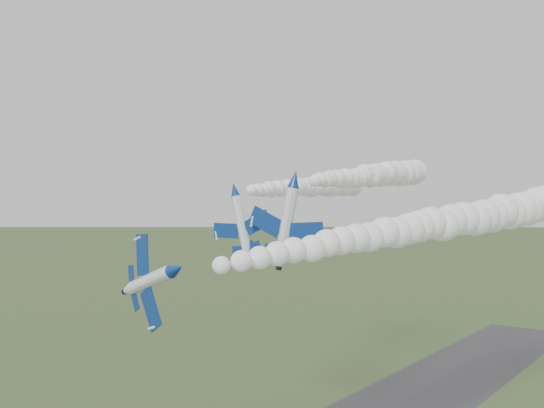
% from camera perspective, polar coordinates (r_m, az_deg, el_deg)
% --- Properties ---
extents(jet_lead, '(4.78, 11.56, 9.13)m').
position_cam_1_polar(jet_lead, '(56.58, -9.01, -6.05)').
color(jet_lead, white).
extents(smoke_trail_jet_lead, '(19.61, 72.91, 5.85)m').
position_cam_1_polar(smoke_trail_jet_lead, '(82.55, 15.25, -1.84)').
color(smoke_trail_jet_lead, white).
extents(jet_pair_left, '(9.92, 12.01, 3.54)m').
position_cam_1_polar(jet_pair_left, '(91.04, -3.60, 1.39)').
color(jet_pair_left, white).
extents(smoke_trail_jet_pair_left, '(14.16, 56.85, 4.69)m').
position_cam_1_polar(smoke_trail_jet_pair_left, '(119.46, 3.82, 1.60)').
color(smoke_trail_jet_pair_left, white).
extents(jet_pair_right, '(11.90, 14.42, 4.07)m').
position_cam_1_polar(jet_pair_right, '(84.59, 2.10, 2.40)').
color(jet_pair_right, white).
extents(smoke_trail_jet_pair_right, '(11.76, 54.56, 5.38)m').
position_cam_1_polar(smoke_trail_jet_pair_right, '(112.70, 9.64, 2.69)').
color(smoke_trail_jet_pair_right, white).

